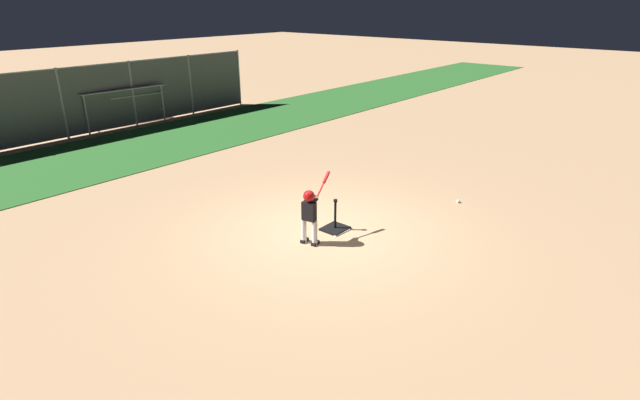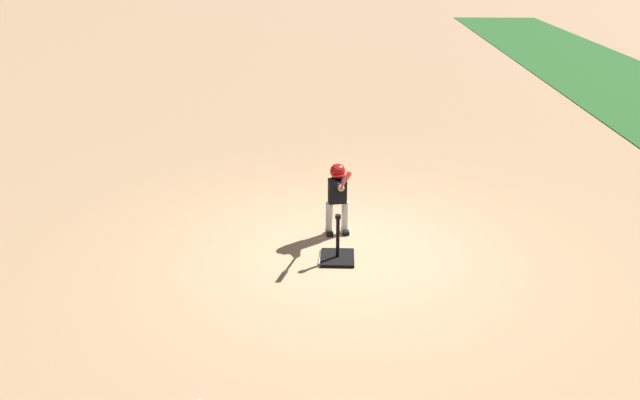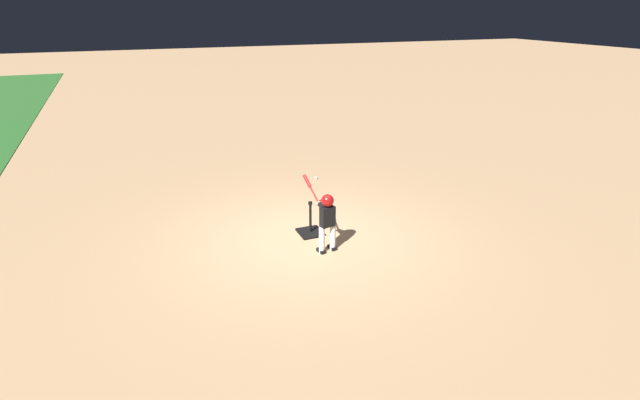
% 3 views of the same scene
% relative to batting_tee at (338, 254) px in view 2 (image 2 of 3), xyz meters
% --- Properties ---
extents(ground_plane, '(90.00, 90.00, 0.00)m').
position_rel_batting_tee_xyz_m(ground_plane, '(-0.21, 0.10, -0.07)').
color(ground_plane, tan).
extents(home_plate, '(0.46, 0.46, 0.02)m').
position_rel_batting_tee_xyz_m(home_plate, '(-0.02, -0.02, -0.06)').
color(home_plate, white).
rests_on(home_plate, ground_plane).
extents(batting_tee, '(0.49, 0.44, 0.64)m').
position_rel_batting_tee_xyz_m(batting_tee, '(0.00, 0.00, 0.00)').
color(batting_tee, black).
rests_on(batting_tee, ground_plane).
extents(batter_child, '(0.88, 0.35, 1.22)m').
position_rel_batting_tee_xyz_m(batter_child, '(-0.76, -0.01, 0.60)').
color(batter_child, silver).
rests_on(batter_child, ground_plane).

